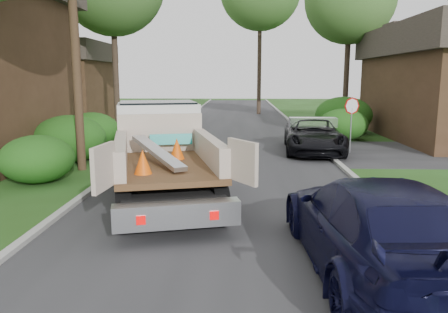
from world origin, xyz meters
name	(u,v)px	position (x,y,z in m)	size (l,w,h in m)	color
ground	(228,213)	(0.00, 0.00, 0.00)	(120.00, 120.00, 0.00)	#204012
road	(234,149)	(0.00, 10.00, 0.00)	(8.00, 90.00, 0.02)	#28282B
curb_left	(148,147)	(-4.10, 10.00, 0.06)	(0.20, 90.00, 0.12)	#9E9E99
curb_right	(321,148)	(4.10, 10.00, 0.06)	(0.20, 90.00, 0.12)	#9E9E99
stop_sign	(352,113)	(5.20, 9.00, 1.78)	(0.71, 0.32, 2.48)	slate
utility_pole	(74,23)	(-5.48, 4.98, 5.17)	(2.42, 1.25, 10.00)	#382619
house_left_far	(55,81)	(-13.50, 22.00, 3.05)	(7.56, 7.56, 6.00)	#3A2617
hedge_left_a	(37,159)	(-6.20, 3.00, 0.77)	(2.34, 2.34, 1.53)	#134510
hedge_left_b	(70,139)	(-6.50, 6.50, 0.94)	(2.86, 2.86, 1.87)	#134510
hedge_left_c	(92,130)	(-6.80, 10.00, 0.85)	(2.60, 2.60, 1.70)	#134510
hedge_right_a	(343,125)	(5.80, 13.00, 0.85)	(2.60, 2.60, 1.70)	#134510
hedge_right_b	(344,115)	(6.50, 16.00, 1.10)	(3.38, 3.38, 2.21)	#134510
flatbed_truck	(161,144)	(-2.02, 2.04, 1.41)	(4.41, 7.29, 2.59)	black
black_pickup	(314,136)	(3.60, 9.14, 0.75)	(2.50, 5.42, 1.51)	black
navy_suv	(376,226)	(2.60, -3.31, 0.85)	(2.37, 5.84, 1.69)	black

